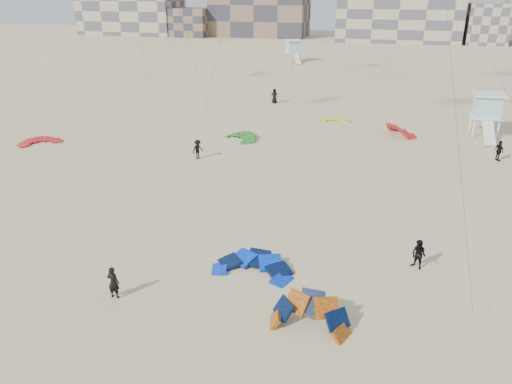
% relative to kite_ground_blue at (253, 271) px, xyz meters
% --- Properties ---
extents(ground, '(320.00, 320.00, 0.00)m').
position_rel_kite_ground_blue_xyz_m(ground, '(-4.08, -4.60, 0.00)').
color(ground, beige).
rests_on(ground, ground).
extents(kite_ground_blue, '(4.36, 4.58, 2.17)m').
position_rel_kite_ground_blue_xyz_m(kite_ground_blue, '(0.00, 0.00, 0.00)').
color(kite_ground_blue, '#0055EE').
rests_on(kite_ground_blue, ground).
extents(kite_ground_orange, '(3.83, 3.77, 3.57)m').
position_rel_kite_ground_blue_xyz_m(kite_ground_orange, '(3.68, -3.87, 0.00)').
color(kite_ground_orange, orange).
rests_on(kite_ground_orange, ground).
extents(kite_ground_red, '(5.29, 5.30, 0.98)m').
position_rel_kite_ground_blue_xyz_m(kite_ground_red, '(-26.15, 17.10, 0.00)').
color(kite_ground_red, red).
rests_on(kite_ground_red, ground).
extents(kite_ground_green, '(5.40, 5.44, 2.02)m').
position_rel_kite_ground_blue_xyz_m(kite_ground_green, '(-7.87, 23.49, 0.00)').
color(kite_ground_green, '#27811B').
rests_on(kite_ground_green, ground).
extents(kite_ground_red_far, '(5.32, 5.27, 3.54)m').
position_rel_kite_ground_blue_xyz_m(kite_ground_red_far, '(7.41, 29.37, 0.00)').
color(kite_ground_red_far, red).
rests_on(kite_ground_red_far, ground).
extents(kite_ground_yellow, '(3.62, 3.80, 1.10)m').
position_rel_kite_ground_blue_xyz_m(kite_ground_yellow, '(0.24, 33.08, 0.00)').
color(kite_ground_yellow, '#F4FF24').
rests_on(kite_ground_yellow, ground).
extents(kitesurfer_main, '(0.62, 0.41, 1.69)m').
position_rel_kite_ground_blue_xyz_m(kitesurfer_main, '(-5.85, -4.09, 0.84)').
color(kitesurfer_main, black).
rests_on(kitesurfer_main, ground).
extents(kitesurfer_b, '(1.03, 0.98, 1.67)m').
position_rel_kite_ground_blue_xyz_m(kitesurfer_b, '(8.44, 2.61, 0.83)').
color(kitesurfer_b, black).
rests_on(kitesurfer_b, ground).
extents(kitesurfer_c, '(1.13, 1.27, 1.71)m').
position_rel_kite_ground_blue_xyz_m(kitesurfer_c, '(-9.70, 16.77, 0.85)').
color(kitesurfer_c, black).
rests_on(kitesurfer_c, ground).
extents(kitesurfer_d, '(0.88, 1.14, 1.80)m').
position_rel_kite_ground_blue_xyz_m(kitesurfer_d, '(15.63, 23.11, 0.90)').
color(kitesurfer_d, black).
rests_on(kitesurfer_d, ground).
extents(kitesurfer_e, '(0.91, 0.60, 1.84)m').
position_rel_kite_ground_blue_xyz_m(kitesurfer_e, '(-8.41, 40.39, 0.92)').
color(kitesurfer_e, black).
rests_on(kitesurfer_e, ground).
extents(lifeguard_tower_near, '(3.08, 5.81, 4.24)m').
position_rel_kite_ground_blue_xyz_m(lifeguard_tower_near, '(15.52, 31.45, 2.10)').
color(lifeguard_tower_near, white).
rests_on(lifeguard_tower_near, ground).
extents(lifeguard_tower_far, '(4.03, 6.33, 4.22)m').
position_rel_kite_ground_blue_xyz_m(lifeguard_tower_far, '(-13.60, 78.28, 2.09)').
color(lifeguard_tower_far, white).
rests_on(lifeguard_tower_far, ground).
extents(condo_west_a, '(30.00, 15.00, 14.00)m').
position_rel_kite_ground_blue_xyz_m(condo_west_a, '(-74.08, 125.40, 7.00)').
color(condo_west_a, tan).
rests_on(condo_west_a, ground).
extents(condo_west_b, '(28.00, 14.00, 18.00)m').
position_rel_kite_ground_blue_xyz_m(condo_west_b, '(-34.08, 129.40, 9.00)').
color(condo_west_b, '#82624E').
rests_on(condo_west_b, ground).
extents(condo_mid, '(32.00, 16.00, 12.00)m').
position_rel_kite_ground_blue_xyz_m(condo_mid, '(5.92, 125.40, 6.00)').
color(condo_mid, tan).
rests_on(condo_mid, ground).
extents(condo_fill_left, '(12.00, 10.00, 8.00)m').
position_rel_kite_ground_blue_xyz_m(condo_fill_left, '(-54.08, 123.40, 4.00)').
color(condo_fill_left, '#82624E').
rests_on(condo_fill_left, ground).
extents(condo_fill_right, '(10.00, 10.00, 10.00)m').
position_rel_kite_ground_blue_xyz_m(condo_fill_right, '(27.92, 123.40, 5.00)').
color(condo_fill_right, tan).
rests_on(condo_fill_right, ground).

